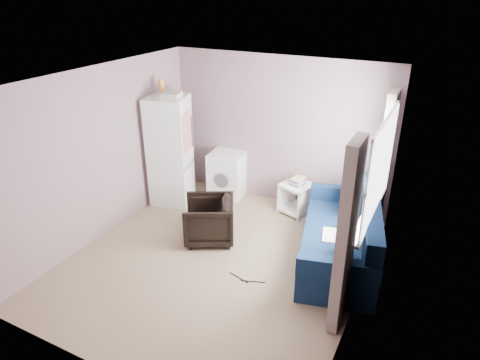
{
  "coord_description": "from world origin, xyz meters",
  "views": [
    {
      "loc": [
        2.5,
        -4.23,
        3.51
      ],
      "look_at": [
        0.05,
        0.6,
        1.0
      ],
      "focal_mm": 32.0,
      "sensor_mm": 36.0,
      "label": 1
    }
  ],
  "objects_px": {
    "armchair": "(209,218)",
    "fridge": "(170,150)",
    "sofa": "(344,240)",
    "side_table": "(297,196)",
    "washing_machine": "(227,173)"
  },
  "relations": [
    {
      "from": "armchair",
      "to": "side_table",
      "type": "distance_m",
      "value": 1.63
    },
    {
      "from": "washing_machine",
      "to": "side_table",
      "type": "distance_m",
      "value": 1.34
    },
    {
      "from": "armchair",
      "to": "sofa",
      "type": "xyz_separation_m",
      "value": [
        1.91,
        0.35,
        -0.02
      ]
    },
    {
      "from": "armchair",
      "to": "fridge",
      "type": "distance_m",
      "value": 1.58
    },
    {
      "from": "sofa",
      "to": "side_table",
      "type": "bearing_deg",
      "value": 122.06
    },
    {
      "from": "armchair",
      "to": "side_table",
      "type": "xyz_separation_m",
      "value": [
        0.87,
        1.37,
        -0.06
      ]
    },
    {
      "from": "washing_machine",
      "to": "fridge",
      "type": "bearing_deg",
      "value": -147.98
    },
    {
      "from": "armchair",
      "to": "fridge",
      "type": "relative_size",
      "value": 0.34
    },
    {
      "from": "fridge",
      "to": "side_table",
      "type": "xyz_separation_m",
      "value": [
        2.09,
        0.56,
        -0.64
      ]
    },
    {
      "from": "fridge",
      "to": "side_table",
      "type": "bearing_deg",
      "value": -2.15
    },
    {
      "from": "side_table",
      "to": "washing_machine",
      "type": "bearing_deg",
      "value": 177.89
    },
    {
      "from": "fridge",
      "to": "sofa",
      "type": "distance_m",
      "value": 3.22
    },
    {
      "from": "washing_machine",
      "to": "side_table",
      "type": "xyz_separation_m",
      "value": [
        1.33,
        -0.05,
        -0.13
      ]
    },
    {
      "from": "fridge",
      "to": "sofa",
      "type": "bearing_deg",
      "value": -25.59
    },
    {
      "from": "side_table",
      "to": "sofa",
      "type": "distance_m",
      "value": 1.46
    }
  ]
}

